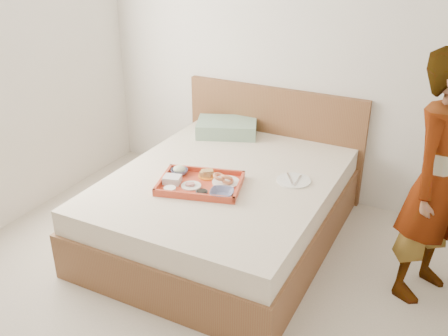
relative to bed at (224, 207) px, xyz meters
name	(u,v)px	position (x,y,z in m)	size (l,w,h in m)	color
ground	(164,319)	(0.09, -1.00, -0.27)	(3.50, 4.00, 0.01)	beige
wall_back	(288,47)	(0.09, 1.00, 1.04)	(3.50, 0.01, 2.60)	silver
bed	(224,207)	(0.00, 0.00, 0.00)	(1.65, 2.00, 0.53)	brown
headboard	(273,139)	(0.00, 0.97, 0.21)	(1.65, 0.06, 0.95)	brown
pillow	(227,128)	(-0.36, 0.75, 0.33)	(0.52, 0.35, 0.13)	#8EA68D
tray	(200,183)	(-0.07, -0.23, 0.29)	(0.58, 0.42, 0.05)	#CF4D2E
prawn_plate	(226,182)	(0.08, -0.12, 0.29)	(0.20, 0.20, 0.01)	white
navy_bowl_big	(222,193)	(0.14, -0.30, 0.30)	(0.16, 0.16, 0.04)	#171B48
sauce_dish	(202,193)	(0.01, -0.36, 0.30)	(0.08, 0.08, 0.03)	black
meat_plate	(191,186)	(-0.12, -0.28, 0.29)	(0.14, 0.14, 0.01)	white
bread_plate	(208,176)	(-0.09, -0.09, 0.29)	(0.14, 0.14, 0.01)	orange
salad_bowl	(179,172)	(-0.30, -0.15, 0.30)	(0.13, 0.13, 0.04)	#171B48
plastic_tub	(172,180)	(-0.27, -0.30, 0.31)	(0.12, 0.10, 0.05)	silver
cheese_round	(170,189)	(-0.21, -0.41, 0.30)	(0.08, 0.08, 0.03)	white
dinner_plate	(294,181)	(0.49, 0.16, 0.27)	(0.25, 0.25, 0.01)	white
person	(439,181)	(1.45, 0.05, 0.54)	(0.59, 0.39, 1.62)	#EFE5D0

